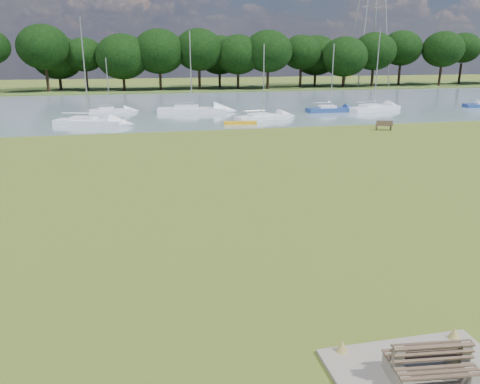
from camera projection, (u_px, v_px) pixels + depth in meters
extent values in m
plane|color=brown|center=(267.00, 200.00, 23.82)|extent=(220.00, 220.00, 0.00)
cube|color=slate|center=(185.00, 107.00, 63.09)|extent=(220.00, 40.00, 0.10)
cube|color=#4C6626|center=(169.00, 89.00, 91.15)|extent=(220.00, 20.00, 0.40)
cube|color=gray|center=(428.00, 381.00, 10.71)|extent=(4.20, 3.20, 0.10)
cube|color=gray|center=(396.00, 373.00, 10.55)|extent=(0.35, 1.11, 0.46)
cube|color=gray|center=(398.00, 358.00, 10.43)|extent=(0.25, 0.21, 0.57)
cube|color=gray|center=(462.00, 369.00, 10.71)|extent=(0.35, 1.11, 0.46)
cube|color=gray|center=(464.00, 353.00, 10.59)|extent=(0.25, 0.21, 0.57)
cube|color=brown|center=(438.00, 372.00, 10.23)|extent=(1.91, 0.62, 0.04)
cube|color=brown|center=(434.00, 352.00, 10.39)|extent=(1.88, 0.34, 0.46)
cube|color=brown|center=(423.00, 353.00, 10.89)|extent=(1.91, 0.62, 0.04)
cube|color=brown|center=(431.00, 348.00, 10.55)|extent=(1.88, 0.34, 0.46)
cube|color=brown|center=(377.00, 128.00, 44.52)|extent=(0.22, 0.46, 0.46)
cube|color=brown|center=(391.00, 128.00, 44.38)|extent=(0.22, 0.46, 0.46)
cube|color=brown|center=(384.00, 125.00, 44.38)|extent=(1.58, 0.91, 0.05)
cube|color=brown|center=(385.00, 123.00, 44.12)|extent=(1.45, 0.52, 0.45)
cube|color=gold|center=(240.00, 123.00, 47.49)|extent=(3.40, 1.15, 0.33)
cylinder|color=#999999|center=(367.00, 6.00, 90.38)|extent=(0.23, 0.23, 30.67)
cylinder|color=#999999|center=(388.00, 6.00, 91.28)|extent=(0.23, 0.23, 30.67)
cylinder|color=#999999|center=(356.00, 8.00, 94.57)|extent=(0.23, 0.23, 30.67)
cylinder|color=#999999|center=(377.00, 8.00, 95.47)|extent=(0.23, 0.23, 30.67)
cylinder|color=black|center=(39.00, 80.00, 82.14)|extent=(0.52, 0.52, 3.97)
ellipsoid|color=black|center=(35.00, 52.00, 80.73)|extent=(7.27, 7.27, 6.18)
cylinder|color=black|center=(80.00, 79.00, 83.51)|extent=(0.52, 0.52, 4.27)
ellipsoid|color=black|center=(77.00, 49.00, 81.99)|extent=(8.31, 8.31, 7.07)
cylinder|color=black|center=(121.00, 81.00, 85.05)|extent=(0.52, 0.52, 3.37)
ellipsoid|color=black|center=(119.00, 58.00, 83.85)|extent=(9.35, 9.35, 7.95)
cylinder|color=black|center=(159.00, 80.00, 86.41)|extent=(0.52, 0.52, 3.67)
ellipsoid|color=black|center=(158.00, 55.00, 85.11)|extent=(7.27, 7.27, 6.18)
cylinder|color=black|center=(197.00, 78.00, 87.78)|extent=(0.52, 0.52, 3.97)
ellipsoid|color=black|center=(196.00, 52.00, 86.37)|extent=(8.31, 8.31, 7.07)
cylinder|color=black|center=(234.00, 77.00, 89.15)|extent=(0.52, 0.52, 4.27)
ellipsoid|color=black|center=(233.00, 49.00, 87.63)|extent=(9.35, 9.35, 7.95)
cylinder|color=black|center=(269.00, 79.00, 90.69)|extent=(0.52, 0.52, 3.37)
ellipsoid|color=black|center=(269.00, 57.00, 89.49)|extent=(7.27, 7.27, 6.18)
cylinder|color=black|center=(303.00, 78.00, 92.06)|extent=(0.52, 0.52, 3.67)
ellipsoid|color=black|center=(304.00, 54.00, 90.75)|extent=(8.31, 8.31, 7.07)
cylinder|color=black|center=(336.00, 77.00, 93.42)|extent=(0.52, 0.52, 3.97)
ellipsoid|color=black|center=(338.00, 51.00, 92.01)|extent=(9.35, 9.35, 7.95)
cylinder|color=black|center=(369.00, 76.00, 94.79)|extent=(0.52, 0.52, 4.27)
ellipsoid|color=black|center=(371.00, 49.00, 93.27)|extent=(7.27, 7.27, 6.18)
cylinder|color=black|center=(400.00, 77.00, 96.33)|extent=(0.52, 0.52, 3.37)
ellipsoid|color=black|center=(402.00, 57.00, 95.13)|extent=(8.31, 8.31, 7.07)
cylinder|color=black|center=(430.00, 76.00, 97.70)|extent=(0.52, 0.52, 3.67)
ellipsoid|color=black|center=(433.00, 54.00, 96.40)|extent=(9.35, 9.35, 7.95)
cylinder|color=black|center=(460.00, 75.00, 99.07)|extent=(0.52, 0.52, 3.97)
ellipsoid|color=black|center=(463.00, 51.00, 97.66)|extent=(7.27, 7.27, 6.18)
cube|color=navy|center=(330.00, 109.00, 57.05)|extent=(5.92, 1.81, 0.74)
cube|color=white|center=(327.00, 105.00, 56.81)|extent=(2.09, 1.35, 0.48)
cylinder|color=#A5A8AD|center=(332.00, 76.00, 55.92)|extent=(0.13, 0.13, 7.46)
cube|color=white|center=(374.00, 108.00, 58.13)|extent=(7.58, 4.22, 0.77)
cube|color=white|center=(371.00, 104.00, 57.72)|extent=(2.93, 2.32, 0.49)
cylinder|color=#A5A8AD|center=(377.00, 68.00, 56.74)|extent=(0.13, 0.13, 9.28)
cube|color=white|center=(192.00, 109.00, 56.50)|extent=(8.43, 3.50, 0.78)
cube|color=white|center=(186.00, 105.00, 56.32)|extent=(3.10, 2.21, 0.50)
cylinder|color=#A5A8AD|center=(191.00, 70.00, 55.16)|extent=(0.13, 0.13, 8.85)
cube|color=white|center=(263.00, 117.00, 50.92)|extent=(6.54, 3.40, 0.64)
cube|color=white|center=(259.00, 113.00, 50.58)|extent=(2.50, 1.93, 0.41)
cylinder|color=#A5A8AD|center=(264.00, 80.00, 49.80)|extent=(0.11, 0.11, 7.41)
cube|color=white|center=(110.00, 110.00, 56.27)|extent=(5.30, 2.06, 0.61)
cube|color=white|center=(106.00, 107.00, 56.04)|extent=(1.93, 1.34, 0.39)
cylinder|color=#A5A8AD|center=(108.00, 84.00, 55.37)|extent=(0.10, 0.10, 5.98)
cube|color=white|center=(89.00, 121.00, 47.20)|extent=(7.25, 4.22, 0.74)
cube|color=white|center=(84.00, 117.00, 47.14)|extent=(2.83, 2.28, 0.48)
cylinder|color=#A5A8AD|center=(84.00, 70.00, 45.73)|extent=(0.13, 0.13, 9.77)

